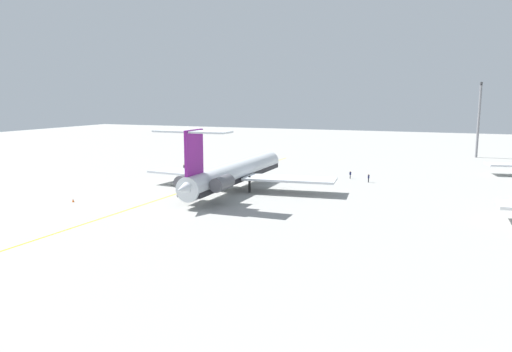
{
  "coord_description": "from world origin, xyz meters",
  "views": [
    {
      "loc": [
        87.8,
        41.88,
        17.33
      ],
      "look_at": [
        5.55,
        8.42,
        2.91
      ],
      "focal_mm": 34.15,
      "sensor_mm": 36.0,
      "label": 1
    }
  ],
  "objects_px": {
    "main_jetliner": "(234,173)",
    "ground_crew_near_nose": "(184,167)",
    "ground_crew_portside": "(369,177)",
    "safety_cone_nose": "(73,200)",
    "light_mast": "(479,116)",
    "ground_crew_near_tail": "(199,166)",
    "ground_crew_starboard": "(350,174)"
  },
  "relations": [
    {
      "from": "safety_cone_nose",
      "to": "light_mast",
      "type": "bearing_deg",
      "value": 144.97
    },
    {
      "from": "main_jetliner",
      "to": "ground_crew_starboard",
      "type": "relative_size",
      "value": 25.14
    },
    {
      "from": "ground_crew_near_nose",
      "to": "ground_crew_near_tail",
      "type": "xyz_separation_m",
      "value": [
        -3.19,
        2.21,
        -0.01
      ]
    },
    {
      "from": "ground_crew_near_tail",
      "to": "safety_cone_nose",
      "type": "xyz_separation_m",
      "value": [
        39.72,
        -2.01,
        -0.82
      ]
    },
    {
      "from": "ground_crew_near_tail",
      "to": "ground_crew_portside",
      "type": "bearing_deg",
      "value": -176.74
    },
    {
      "from": "ground_crew_starboard",
      "to": "safety_cone_nose",
      "type": "xyz_separation_m",
      "value": [
        41.02,
        -38.2,
        -0.79
      ]
    },
    {
      "from": "ground_crew_starboard",
      "to": "ground_crew_portside",
      "type": "bearing_deg",
      "value": -148.04
    },
    {
      "from": "main_jetliner",
      "to": "safety_cone_nose",
      "type": "distance_m",
      "value": 28.32
    },
    {
      "from": "ground_crew_near_tail",
      "to": "ground_crew_near_nose",
      "type": "bearing_deg",
      "value": 61.31
    },
    {
      "from": "ground_crew_near_tail",
      "to": "light_mast",
      "type": "distance_m",
      "value": 82.52
    },
    {
      "from": "main_jetliner",
      "to": "ground_crew_portside",
      "type": "bearing_deg",
      "value": -49.73
    },
    {
      "from": "safety_cone_nose",
      "to": "ground_crew_portside",
      "type": "bearing_deg",
      "value": 131.55
    },
    {
      "from": "ground_crew_portside",
      "to": "safety_cone_nose",
      "type": "relative_size",
      "value": 3.2
    },
    {
      "from": "main_jetliner",
      "to": "ground_crew_near_nose",
      "type": "height_order",
      "value": "main_jetliner"
    },
    {
      "from": "ground_crew_starboard",
      "to": "light_mast",
      "type": "relative_size",
      "value": 0.08
    },
    {
      "from": "light_mast",
      "to": "safety_cone_nose",
      "type": "bearing_deg",
      "value": -35.03
    },
    {
      "from": "ground_crew_starboard",
      "to": "light_mast",
      "type": "distance_m",
      "value": 58.72
    },
    {
      "from": "light_mast",
      "to": "main_jetliner",
      "type": "bearing_deg",
      "value": -30.87
    },
    {
      "from": "ground_crew_portside",
      "to": "light_mast",
      "type": "bearing_deg",
      "value": 105.17
    },
    {
      "from": "ground_crew_near_tail",
      "to": "ground_crew_starboard",
      "type": "xyz_separation_m",
      "value": [
        -1.3,
        36.19,
        -0.03
      ]
    },
    {
      "from": "ground_crew_near_nose",
      "to": "safety_cone_nose",
      "type": "distance_m",
      "value": 36.54
    },
    {
      "from": "main_jetliner",
      "to": "light_mast",
      "type": "bearing_deg",
      "value": -31.45
    },
    {
      "from": "ground_crew_near_nose",
      "to": "ground_crew_starboard",
      "type": "distance_m",
      "value": 38.66
    },
    {
      "from": "light_mast",
      "to": "ground_crew_near_nose",
      "type": "bearing_deg",
      "value": -49.33
    },
    {
      "from": "safety_cone_nose",
      "to": "ground_crew_near_nose",
      "type": "bearing_deg",
      "value": -179.68
    },
    {
      "from": "ground_crew_starboard",
      "to": "light_mast",
      "type": "xyz_separation_m",
      "value": [
        -51.27,
        26.48,
        10.89
      ]
    },
    {
      "from": "main_jetliner",
      "to": "ground_crew_near_tail",
      "type": "height_order",
      "value": "main_jetliner"
    },
    {
      "from": "main_jetliner",
      "to": "ground_crew_portside",
      "type": "relative_size",
      "value": 24.09
    },
    {
      "from": "main_jetliner",
      "to": "ground_crew_portside",
      "type": "height_order",
      "value": "main_jetliner"
    },
    {
      "from": "ground_crew_starboard",
      "to": "safety_cone_nose",
      "type": "height_order",
      "value": "ground_crew_starboard"
    },
    {
      "from": "light_mast",
      "to": "ground_crew_near_tail",
      "type": "bearing_deg",
      "value": -50.01
    },
    {
      "from": "main_jetliner",
      "to": "safety_cone_nose",
      "type": "xyz_separation_m",
      "value": [
        18.93,
        -20.84,
        -3.1
      ]
    }
  ]
}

